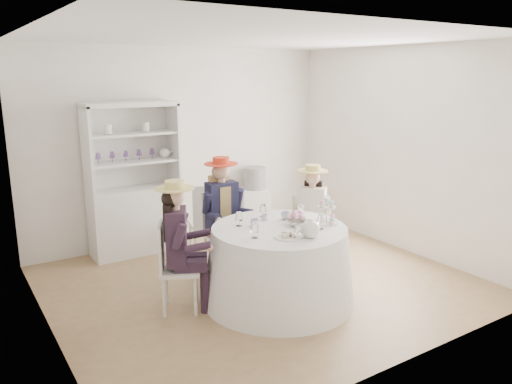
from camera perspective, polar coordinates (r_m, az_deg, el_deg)
ground at (r=5.83m, az=0.54°, el=-10.29°), size 4.50×4.50×0.00m
ceiling at (r=5.35m, az=0.61°, el=17.25°), size 4.50×4.50×0.00m
wall_back at (r=7.16m, az=-8.32°, el=5.30°), size 4.50×0.00×4.50m
wall_front at (r=3.96m, az=16.76°, el=-1.70°), size 4.50×0.00×4.50m
wall_left at (r=4.61m, az=-23.44°, el=-0.14°), size 0.00×4.50×4.50m
wall_right at (r=6.91m, az=16.39°, el=4.61°), size 0.00×4.50×4.50m
tea_table at (r=5.27m, az=2.63°, el=-8.25°), size 1.60×1.60×0.80m
hutch at (r=6.77m, az=-13.68°, el=-0.95°), size 1.29×0.72×1.99m
side_table at (r=7.64m, az=-0.15°, el=-1.95°), size 0.52×0.52×0.63m
hatbox at (r=7.53m, az=-0.16°, el=1.60°), size 0.40×0.40×0.33m
guest_left at (r=4.99m, az=-8.80°, el=-5.30°), size 0.57×0.52×1.34m
guest_mid at (r=5.92m, az=-3.84°, el=-1.82°), size 0.51×0.53×1.40m
guest_right at (r=6.08m, az=6.34°, el=-2.12°), size 0.55×0.53×1.28m
spare_chair at (r=6.41m, az=-5.70°, el=-3.07°), size 0.49×0.49×0.99m
teacup_a at (r=5.15m, az=-0.16°, el=-3.58°), size 0.10×0.10×0.07m
teacup_b at (r=5.37m, az=0.98°, el=-2.92°), size 0.07×0.07×0.06m
teacup_c at (r=5.40m, az=3.39°, el=-2.77°), size 0.10×0.10×0.08m
flower_bowl at (r=5.18m, az=4.80°, el=-3.61°), size 0.27×0.27×0.06m
flower_arrangement at (r=5.22m, az=4.43°, el=-2.79°), size 0.18×0.18×0.07m
table_teapot at (r=4.83m, az=6.24°, el=-4.24°), size 0.26×0.18×0.19m
sandwich_plate at (r=4.83m, az=3.72°, el=-5.01°), size 0.28×0.28×0.06m
cupcake_stand at (r=5.31m, az=8.05°, el=-2.59°), size 0.26×0.26×0.25m
stemware_set at (r=5.11m, az=2.69°, el=-3.26°), size 0.87×0.90×0.15m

